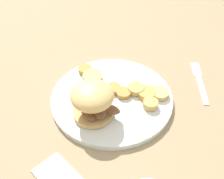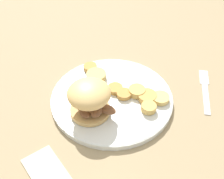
{
  "view_description": "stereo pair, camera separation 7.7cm",
  "coord_description": "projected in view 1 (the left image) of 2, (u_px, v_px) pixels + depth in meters",
  "views": [
    {
      "loc": [
        0.11,
        -0.55,
        0.58
      ],
      "look_at": [
        0.0,
        0.0,
        0.04
      ],
      "focal_mm": 50.0,
      "sensor_mm": 36.0,
      "label": 1
    },
    {
      "loc": [
        0.18,
        -0.53,
        0.58
      ],
      "look_at": [
        0.0,
        0.0,
        0.04
      ],
      "focal_mm": 50.0,
      "sensor_mm": 36.0,
      "label": 2
    }
  ],
  "objects": [
    {
      "name": "potato_round_7",
      "position": [
        85.0,
        70.0,
        0.86
      ],
      "size": [
        0.04,
        0.04,
        0.01
      ],
      "primitive_type": "cylinder",
      "color": "#BC8942",
      "rests_on": "dinner_plate"
    },
    {
      "name": "napkin",
      "position": [
        59.0,
        177.0,
        0.64
      ],
      "size": [
        0.13,
        0.12,
        0.01
      ],
      "primitive_type": "cube",
      "rotation": [
        0.0,
        0.0,
        5.67
      ],
      "color": "beige",
      "rests_on": "ground_plane"
    },
    {
      "name": "potato_round_1",
      "position": [
        160.0,
        93.0,
        0.79
      ],
      "size": [
        0.04,
        0.04,
        0.01
      ],
      "primitive_type": "cylinder",
      "color": "#DBB766",
      "rests_on": "dinner_plate"
    },
    {
      "name": "potato_round_3",
      "position": [
        115.0,
        89.0,
        0.8
      ],
      "size": [
        0.04,
        0.04,
        0.01
      ],
      "primitive_type": "cylinder",
      "color": "#BC8942",
      "rests_on": "dinner_plate"
    },
    {
      "name": "ground_plane",
      "position": [
        112.0,
        101.0,
        0.8
      ],
      "size": [
        4.0,
        4.0,
        0.0
      ],
      "primitive_type": "plane",
      "color": "#937F5B"
    },
    {
      "name": "potato_round_0",
      "position": [
        147.0,
        93.0,
        0.79
      ],
      "size": [
        0.05,
        0.05,
        0.01
      ],
      "primitive_type": "cylinder",
      "color": "tan",
      "rests_on": "dinner_plate"
    },
    {
      "name": "potato_round_6",
      "position": [
        93.0,
        77.0,
        0.83
      ],
      "size": [
        0.05,
        0.05,
        0.02
      ],
      "primitive_type": "cylinder",
      "color": "#DBB766",
      "rests_on": "dinner_plate"
    },
    {
      "name": "potato_round_2",
      "position": [
        124.0,
        93.0,
        0.79
      ],
      "size": [
        0.04,
        0.04,
        0.01
      ],
      "primitive_type": "cylinder",
      "color": "#BC8942",
      "rests_on": "dinner_plate"
    },
    {
      "name": "dinner_plate",
      "position": [
        112.0,
        99.0,
        0.79
      ],
      "size": [
        0.31,
        0.31,
        0.02
      ],
      "color": "silver",
      "rests_on": "ground_plane"
    },
    {
      "name": "potato_round_5",
      "position": [
        136.0,
        89.0,
        0.8
      ],
      "size": [
        0.04,
        0.04,
        0.02
      ],
      "primitive_type": "cylinder",
      "color": "tan",
      "rests_on": "dinner_plate"
    },
    {
      "name": "potato_round_4",
      "position": [
        151.0,
        104.0,
        0.76
      ],
      "size": [
        0.04,
        0.04,
        0.02
      ],
      "primitive_type": "cylinder",
      "color": "tan",
      "rests_on": "dinner_plate"
    },
    {
      "name": "fork",
      "position": [
        200.0,
        81.0,
        0.85
      ],
      "size": [
        0.05,
        0.17,
        0.0
      ],
      "color": "silver",
      "rests_on": "ground_plane"
    },
    {
      "name": "sandwich",
      "position": [
        93.0,
        100.0,
        0.71
      ],
      "size": [
        0.12,
        0.1,
        0.09
      ],
      "color": "tan",
      "rests_on": "dinner_plate"
    }
  ]
}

